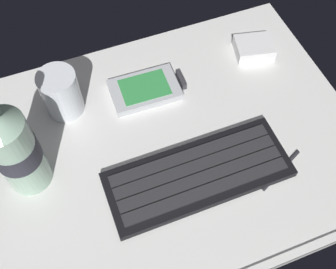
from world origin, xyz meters
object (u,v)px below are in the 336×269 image
at_px(keyboard, 198,174).
at_px(charger_block, 254,48).
at_px(juice_cup, 62,94).
at_px(water_bottle, 14,148).
at_px(stylus_pen, 281,169).
at_px(handheld_device, 148,89).

relative_size(keyboard, charger_block, 4.14).
xyz_separation_m(juice_cup, water_bottle, (-0.08, -0.11, 0.05)).
bearing_deg(stylus_pen, keyboard, 138.97).
bearing_deg(keyboard, stylus_pen, -16.26).
bearing_deg(juice_cup, charger_block, -0.24).
distance_m(charger_block, stylus_pen, 0.25).
relative_size(keyboard, handheld_device, 2.23).
relative_size(handheld_device, stylus_pen, 1.37).
height_order(keyboard, juice_cup, juice_cup).
height_order(handheld_device, charger_block, charger_block).
xyz_separation_m(charger_block, stylus_pen, (-0.07, -0.24, -0.01)).
bearing_deg(handheld_device, water_bottle, -157.94).
bearing_deg(water_bottle, charger_block, 13.62).
height_order(keyboard, stylus_pen, keyboard).
height_order(juice_cup, charger_block, juice_cup).
xyz_separation_m(handheld_device, juice_cup, (-0.15, 0.02, 0.03)).
bearing_deg(charger_block, stylus_pen, -107.20).
bearing_deg(charger_block, water_bottle, -166.38).
bearing_deg(keyboard, charger_block, 45.16).
distance_m(juice_cup, water_bottle, 0.15).
bearing_deg(keyboard, juice_cup, 128.28).
distance_m(keyboard, handheld_device, 0.19).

